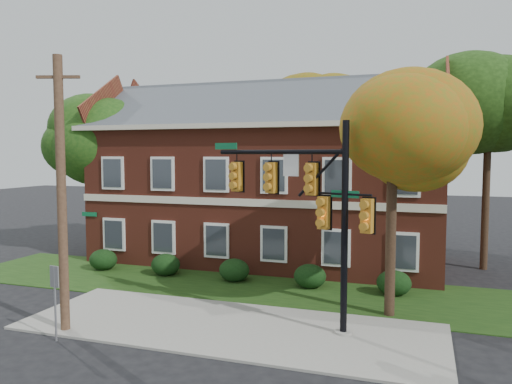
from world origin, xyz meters
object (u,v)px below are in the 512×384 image
(traffic_signal, at_px, (310,202))
(sign_post, at_px, (55,290))
(hedge_far_right, at_px, (394,283))
(tree_left_rear, at_px, (104,139))
(hedge_right, at_px, (310,276))
(tree_right_rear, at_px, (497,106))
(hedge_left, at_px, (166,265))
(hedge_center, at_px, (234,270))
(apartment_building, at_px, (269,169))
(tree_far_rear, at_px, (322,109))
(tree_near_right, at_px, (400,128))
(utility_pole, at_px, (62,194))
(hedge_far_left, at_px, (103,260))

(traffic_signal, relative_size, sign_post, 2.89)
(hedge_far_right, bearing_deg, tree_left_rear, 166.11)
(hedge_right, bearing_deg, tree_right_rear, 38.02)
(hedge_left, distance_m, hedge_far_right, 10.50)
(hedge_center, bearing_deg, apartment_building, 90.00)
(hedge_right, height_order, tree_far_rear, tree_far_rear)
(tree_left_rear, height_order, tree_far_rear, tree_far_rear)
(hedge_left, xyz_separation_m, tree_right_rear, (14.81, 6.11, 7.60))
(apartment_building, distance_m, tree_near_right, 10.97)
(sign_post, bearing_deg, traffic_signal, 34.56)
(hedge_right, xyz_separation_m, traffic_signal, (1.06, -4.87, 3.72))
(tree_left_rear, distance_m, tree_far_rear, 14.40)
(tree_left_rear, xyz_separation_m, utility_pole, (6.80, -11.84, -2.17))
(apartment_building, height_order, tree_far_rear, tree_far_rear)
(tree_right_rear, bearing_deg, tree_far_rear, 145.00)
(hedge_right, xyz_separation_m, tree_right_rear, (7.81, 6.11, 7.60))
(hedge_right, relative_size, tree_right_rear, 0.13)
(apartment_building, xyz_separation_m, hedge_center, (0.00, -5.25, -4.46))
(hedge_right, bearing_deg, tree_far_rear, 99.36)
(hedge_far_right, xyz_separation_m, tree_near_right, (0.22, -2.83, 6.14))
(tree_near_right, bearing_deg, utility_pole, -154.40)
(apartment_building, bearing_deg, tree_left_rear, -173.46)
(tree_near_right, height_order, tree_left_rear, tree_left_rear)
(hedge_far_left, distance_m, tree_right_rear, 20.75)
(hedge_center, bearing_deg, tree_left_rear, 156.96)
(hedge_left, bearing_deg, tree_near_right, -14.81)
(apartment_building, distance_m, tree_right_rear, 11.77)
(hedge_far_right, height_order, tree_left_rear, tree_left_rear)
(hedge_left, bearing_deg, apartment_building, 56.33)
(hedge_far_left, distance_m, traffic_signal, 13.08)
(hedge_left, height_order, hedge_right, same)
(hedge_left, relative_size, tree_far_rear, 0.12)
(hedge_far_right, bearing_deg, traffic_signal, -116.63)
(hedge_right, distance_m, tree_left_rear, 15.17)
(hedge_far_right, relative_size, sign_post, 0.59)
(traffic_signal, bearing_deg, sign_post, -137.66)
(apartment_building, xyz_separation_m, hedge_far_right, (7.00, -5.25, -4.46))
(hedge_left, distance_m, traffic_signal, 10.12)
(tree_right_rear, bearing_deg, hedge_far_left, -161.55)
(tree_left_rear, height_order, tree_right_rear, tree_right_rear)
(hedge_center, relative_size, traffic_signal, 0.20)
(tree_far_rear, bearing_deg, tree_near_right, -69.73)
(tree_near_right, xyz_separation_m, tree_right_rear, (4.09, 8.95, 1.45))
(hedge_far_left, distance_m, tree_left_rear, 7.90)
(apartment_building, height_order, hedge_right, apartment_building)
(sign_post, bearing_deg, hedge_far_right, 49.22)
(sign_post, bearing_deg, hedge_right, 62.00)
(hedge_far_left, xyz_separation_m, tree_far_rear, (8.34, 13.09, 8.32))
(hedge_far_left, distance_m, tree_far_rear, 17.61)
(utility_pole, bearing_deg, hedge_left, 76.95)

